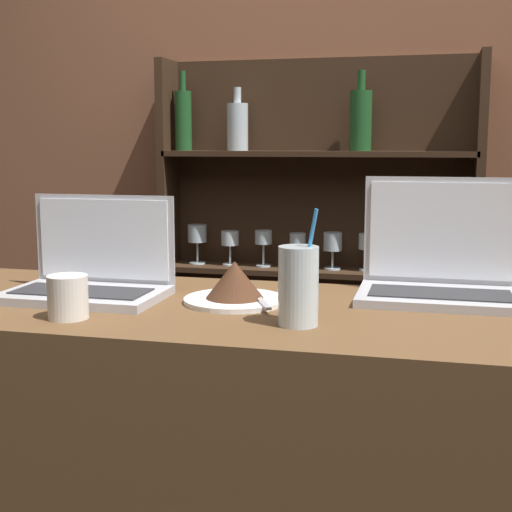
{
  "coord_description": "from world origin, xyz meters",
  "views": [
    {
      "loc": [
        0.29,
        -1.07,
        1.4
      ],
      "look_at": [
        -0.05,
        0.31,
        1.18
      ],
      "focal_mm": 50.0,
      "sensor_mm": 36.0,
      "label": 1
    }
  ],
  "objects_px": {
    "water_glass": "(298,286)",
    "laptop_near": "(91,274)",
    "cake_plate": "(235,286)",
    "laptop_far": "(440,270)",
    "coffee_cup": "(68,297)"
  },
  "relations": [
    {
      "from": "laptop_near",
      "to": "laptop_far",
      "type": "distance_m",
      "value": 0.75
    },
    {
      "from": "water_glass",
      "to": "laptop_near",
      "type": "bearing_deg",
      "value": 163.48
    },
    {
      "from": "cake_plate",
      "to": "water_glass",
      "type": "height_order",
      "value": "water_glass"
    },
    {
      "from": "laptop_near",
      "to": "water_glass",
      "type": "distance_m",
      "value": 0.5
    },
    {
      "from": "laptop_near",
      "to": "cake_plate",
      "type": "relative_size",
      "value": 1.57
    },
    {
      "from": "laptop_far",
      "to": "coffee_cup",
      "type": "relative_size",
      "value": 4.11
    },
    {
      "from": "laptop_far",
      "to": "water_glass",
      "type": "bearing_deg",
      "value": -129.17
    },
    {
      "from": "laptop_far",
      "to": "coffee_cup",
      "type": "height_order",
      "value": "laptop_far"
    },
    {
      "from": "cake_plate",
      "to": "water_glass",
      "type": "distance_m",
      "value": 0.22
    },
    {
      "from": "laptop_near",
      "to": "cake_plate",
      "type": "xyz_separation_m",
      "value": [
        0.32,
        0.01,
        -0.01
      ]
    },
    {
      "from": "laptop_far",
      "to": "water_glass",
      "type": "xyz_separation_m",
      "value": [
        -0.25,
        -0.31,
        0.01
      ]
    },
    {
      "from": "laptop_far",
      "to": "water_glass",
      "type": "distance_m",
      "value": 0.4
    },
    {
      "from": "cake_plate",
      "to": "water_glass",
      "type": "relative_size",
      "value": 0.99
    },
    {
      "from": "laptop_near",
      "to": "water_glass",
      "type": "height_order",
      "value": "laptop_near"
    },
    {
      "from": "water_glass",
      "to": "cake_plate",
      "type": "bearing_deg",
      "value": 136.81
    }
  ]
}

